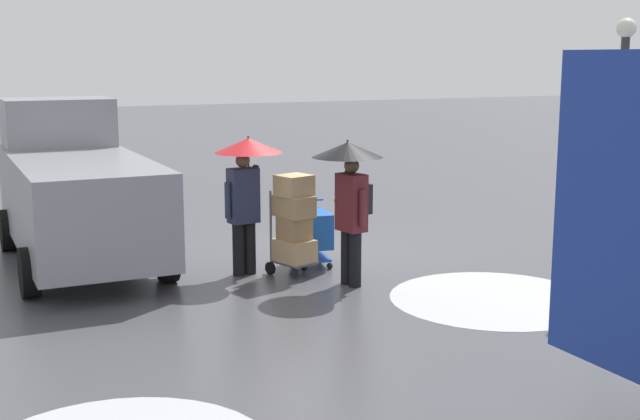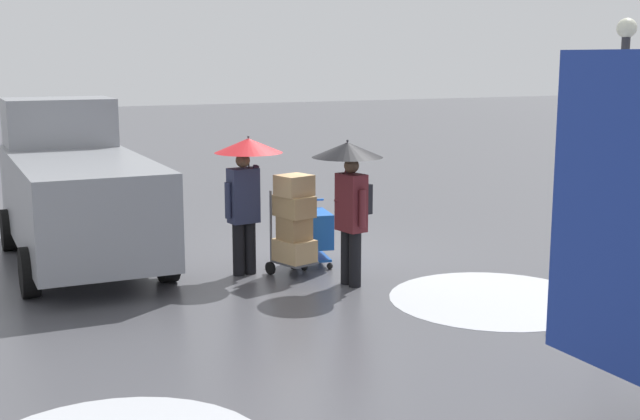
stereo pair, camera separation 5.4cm
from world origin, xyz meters
The scene contains 8 objects.
ground_plane centered at (0.00, 0.00, 0.00)m, with size 90.00×90.00×0.00m, color #4C4C51.
slush_patch_near_cluster centered at (-1.08, 3.31, 0.00)m, with size 2.90×2.90×0.01m, color silver.
cargo_van_parked_right centered at (3.75, -1.41, 1.18)m, with size 2.23×5.35×2.60m.
shopping_cart_vendor centered at (0.40, 0.50, 0.57)m, with size 0.70×0.91×1.02m.
hand_dolly_boxes centered at (0.92, 0.96, 0.85)m, with size 0.68×0.81×1.57m.
pedestrian_pink_side centered at (0.39, 1.77, 1.57)m, with size 1.04×1.04×2.15m.
pedestrian_black_side centered at (1.54, 0.56, 1.58)m, with size 1.04×1.04×2.15m.
street_lamp centered at (-3.09, 3.46, 2.37)m, with size 0.28×0.28×3.86m.
Camera 2 is at (5.91, 12.44, 3.32)m, focal length 46.99 mm.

